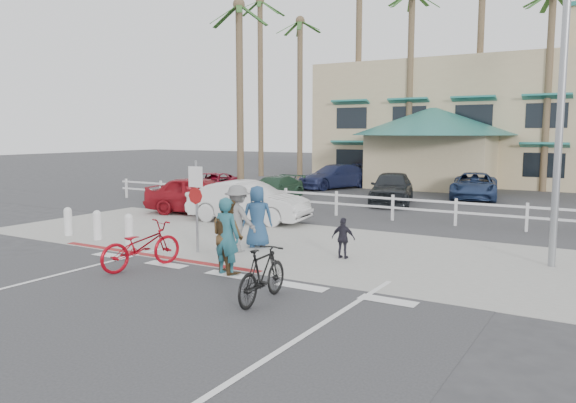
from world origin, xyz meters
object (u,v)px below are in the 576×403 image
Objects in this scene: bike_red at (141,246)px; car_white_sedan at (248,202)px; sign_post at (197,202)px; bike_black at (262,274)px; car_red_compact at (200,195)px.

bike_red is 7.61m from car_white_sedan.
car_white_sedan reaches higher than bike_red.
bike_black is at bearing -35.23° from sign_post.
bike_red reaches higher than bike_black.
car_white_sedan is at bearing -62.33° from bike_red.
bike_red is at bearing -164.11° from car_red_compact.
bike_black is 0.40× the size of car_white_sedan.
car_red_compact is at bearing 69.91° from car_white_sedan.
car_red_compact reaches higher than car_white_sedan.
bike_red is at bearing -172.06° from car_white_sedan.
bike_red is 0.48× the size of car_red_compact.
sign_post is 7.62m from car_red_compact.
bike_red is 0.47× the size of car_white_sedan.
sign_post is 1.54× the size of bike_black.
car_white_sedan is at bearing -118.52° from car_red_compact.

